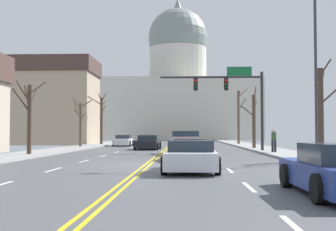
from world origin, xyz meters
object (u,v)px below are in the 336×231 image
object	(u,v)px
signal_gantry	(232,91)
pickup_truck_near_00	(185,144)
sedan_oncoming_00	(148,143)
sedan_oncoming_01	(123,141)
sedan_near_02	(191,157)
pedestrian_00	(274,139)
street_lamp_right	(310,58)
sedan_near_01	(188,150)

from	to	relation	value
signal_gantry	pickup_truck_near_00	world-z (taller)	signal_gantry
sedan_oncoming_00	sedan_oncoming_01	xyz separation A→B (m)	(-3.61, 9.72, -0.00)
sedan_near_02	sedan_oncoming_00	size ratio (longest dim) A/B	1.02
signal_gantry	sedan_near_02	size ratio (longest dim) A/B	1.76
sedan_near_02	sedan_oncoming_01	distance (m)	32.14
sedan_near_02	pickup_truck_near_00	bearing A→B (deg)	91.00
sedan_oncoming_01	pedestrian_00	distance (m)	21.92
sedan_oncoming_00	sedan_oncoming_01	distance (m)	10.36
sedan_oncoming_00	pedestrian_00	size ratio (longest dim) A/B	2.75
pickup_truck_near_00	sedan_oncoming_01	distance (m)	19.35
pickup_truck_near_00	signal_gantry	bearing A→B (deg)	44.18
sedan_oncoming_01	pickup_truck_near_00	bearing A→B (deg)	-69.01
sedan_near_02	sedan_oncoming_01	world-z (taller)	sedan_oncoming_01
sedan_oncoming_00	pedestrian_00	xyz separation A→B (m)	(9.45, -7.88, 0.43)
pickup_truck_near_00	sedan_near_02	xyz separation A→B (m)	(0.23, -13.27, -0.16)
sedan_near_02	sedan_oncoming_00	bearing A→B (deg)	99.35
sedan_near_02	sedan_oncoming_00	xyz separation A→B (m)	(-3.56, 21.61, 0.03)
street_lamp_right	sedan_oncoming_01	xyz separation A→B (m)	(-13.10, 26.36, -4.59)
street_lamp_right	pickup_truck_near_00	distance (m)	11.25
sedan_near_01	sedan_near_02	world-z (taller)	sedan_near_02
signal_gantry	sedan_near_01	world-z (taller)	signal_gantry
sedan_near_01	pickup_truck_near_00	bearing A→B (deg)	91.63
street_lamp_right	sedan_near_01	world-z (taller)	street_lamp_right
street_lamp_right	pedestrian_00	xyz separation A→B (m)	(-0.05, 8.76, -4.15)
signal_gantry	pickup_truck_near_00	xyz separation A→B (m)	(-3.60, -3.49, -3.97)
sedan_near_02	pedestrian_00	bearing A→B (deg)	66.78
street_lamp_right	signal_gantry	bearing A→B (deg)	102.32
signal_gantry	pedestrian_00	size ratio (longest dim) A/B	4.95
sedan_oncoming_01	sedan_oncoming_00	bearing A→B (deg)	-69.64
sedan_oncoming_01	pedestrian_00	xyz separation A→B (m)	(13.05, -17.60, 0.44)
sedan_near_02	sedan_oncoming_00	distance (m)	21.90
street_lamp_right	sedan_oncoming_00	size ratio (longest dim) A/B	1.95
street_lamp_right	sedan_oncoming_01	world-z (taller)	street_lamp_right
sedan_near_02	sedan_oncoming_01	xyz separation A→B (m)	(-7.16, 31.33, 0.03)
pedestrian_00	pickup_truck_near_00	bearing A→B (deg)	-175.68
signal_gantry	pickup_truck_near_00	size ratio (longest dim) A/B	1.46
street_lamp_right	sedan_near_02	distance (m)	9.02
street_lamp_right	sedan_oncoming_01	size ratio (longest dim) A/B	1.87
sedan_near_01	sedan_oncoming_01	size ratio (longest dim) A/B	0.99
signal_gantry	pedestrian_00	xyz separation A→B (m)	(2.53, -3.03, -3.67)
signal_gantry	sedan_oncoming_01	size ratio (longest dim) A/B	1.73
signal_gantry	sedan_oncoming_01	distance (m)	18.44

